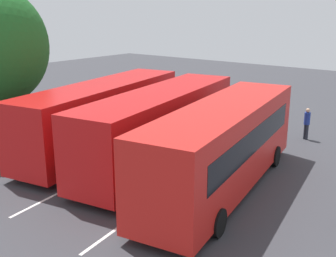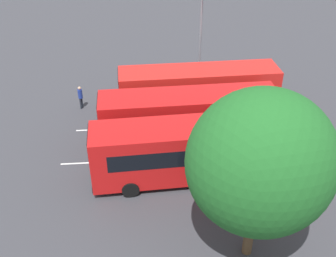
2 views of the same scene
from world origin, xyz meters
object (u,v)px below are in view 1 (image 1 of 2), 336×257
at_px(bus_center_right, 104,114).
at_px(pedestrian, 307,121).
at_px(bus_far_left, 224,144).
at_px(bus_center_left, 161,125).

bearing_deg(bus_center_right, pedestrian, -53.29).
height_order(bus_far_left, bus_center_left, same).
bearing_deg(pedestrian, bus_center_left, -3.85).
bearing_deg(bus_center_left, bus_far_left, -109.59).
distance_m(bus_far_left, pedestrian, 8.51).
height_order(bus_center_left, pedestrian, bus_center_left).
height_order(bus_far_left, pedestrian, bus_far_left).
distance_m(bus_center_right, pedestrian, 10.97).
height_order(bus_center_left, bus_center_right, same).
relative_size(bus_center_left, pedestrian, 6.40).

